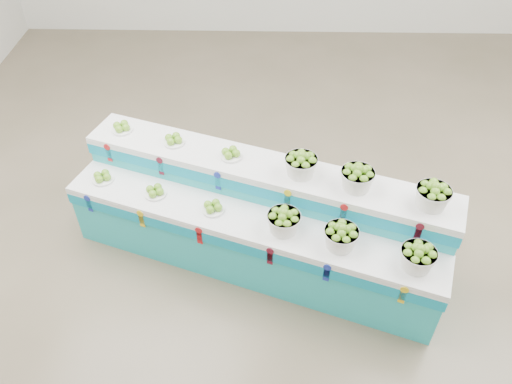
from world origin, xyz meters
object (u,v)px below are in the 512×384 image
at_px(basket_lower_left, 284,221).
at_px(display_stand, 256,219).
at_px(plate_upper_mid, 174,139).
at_px(basket_upper_right, 433,195).

bearing_deg(basket_lower_left, display_stand, 127.43).
bearing_deg(display_stand, basket_lower_left, -32.95).
relative_size(plate_upper_mid, basket_upper_right, 0.72).
bearing_deg(plate_upper_mid, basket_upper_right, -19.62).
relative_size(basket_lower_left, basket_upper_right, 1.00).
bearing_deg(display_stand, basket_upper_right, 8.51).
bearing_deg(basket_upper_right, basket_lower_left, -178.36).
height_order(display_stand, plate_upper_mid, plate_upper_mid).
height_order(basket_lower_left, plate_upper_mid, plate_upper_mid).
relative_size(display_stand, basket_lower_left, 12.17).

